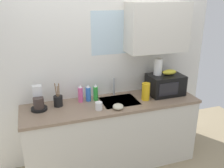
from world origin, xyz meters
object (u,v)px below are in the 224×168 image
object	(u,v)px
microwave	(165,84)
mug_white	(99,106)
small_bowl	(118,107)
dish_soap_bottle_green	(96,93)
paper_towel_roll	(158,67)
coffee_maker	(38,101)
dish_soap_bottle_blue	(88,93)
banana_bunch	(169,72)
cereal_canister	(146,92)
dish_soap_bottle_pink	(80,94)
utensil_crock	(58,101)

from	to	relation	value
microwave	mug_white	bearing A→B (deg)	-169.25
microwave	small_bowl	bearing A→B (deg)	-162.16
microwave	dish_soap_bottle_green	distance (m)	0.96
small_bowl	paper_towel_roll	bearing A→B (deg)	24.04
coffee_maker	dish_soap_bottle_green	size ratio (longest dim) A/B	1.29
dish_soap_bottle_blue	small_bowl	distance (m)	0.45
coffee_maker	mug_white	distance (m)	0.72
dish_soap_bottle_blue	banana_bunch	bearing A→B (deg)	-5.42
coffee_maker	dish_soap_bottle_blue	world-z (taller)	coffee_maker
dish_soap_bottle_blue	cereal_canister	bearing A→B (deg)	-16.09
banana_bunch	coffee_maker	distance (m)	1.72
dish_soap_bottle_green	mug_white	world-z (taller)	dish_soap_bottle_green
dish_soap_bottle_blue	dish_soap_bottle_pink	size ratio (longest dim) A/B	0.96
banana_bunch	dish_soap_bottle_green	size ratio (longest dim) A/B	0.92
dish_soap_bottle_pink	paper_towel_roll	bearing A→B (deg)	-2.87
mug_white	dish_soap_bottle_blue	bearing A→B (deg)	100.62
dish_soap_bottle_blue	mug_white	world-z (taller)	dish_soap_bottle_blue
paper_towel_roll	small_bowl	xyz separation A→B (m)	(-0.67, -0.30, -0.35)
paper_towel_roll	dish_soap_bottle_green	size ratio (longest dim) A/B	1.01
coffee_maker	dish_soap_bottle_blue	bearing A→B (deg)	4.27
utensil_crock	small_bowl	bearing A→B (deg)	-25.90
banana_bunch	dish_soap_bottle_green	bearing A→B (deg)	174.49
paper_towel_roll	small_bowl	world-z (taller)	paper_towel_roll
paper_towel_roll	utensil_crock	xyz separation A→B (m)	(-1.33, 0.02, -0.31)
microwave	mug_white	xyz separation A→B (m)	(-0.99, -0.19, -0.09)
utensil_crock	cereal_canister	bearing A→B (deg)	-8.84
banana_bunch	utensil_crock	world-z (taller)	banana_bunch
dish_soap_bottle_green	small_bowl	world-z (taller)	dish_soap_bottle_green
microwave	dish_soap_bottle_blue	world-z (taller)	microwave
dish_soap_bottle_green	microwave	bearing A→B (deg)	-5.90
paper_towel_roll	dish_soap_bottle_green	distance (m)	0.90
coffee_maker	mug_white	world-z (taller)	coffee_maker
cereal_canister	paper_towel_roll	bearing A→B (deg)	32.01
dish_soap_bottle_green	utensil_crock	bearing A→B (deg)	-176.78
dish_soap_bottle_blue	small_bowl	xyz separation A→B (m)	(0.28, -0.35, -0.07)
paper_towel_roll	mug_white	bearing A→B (deg)	-164.95
banana_bunch	coffee_maker	xyz separation A→B (m)	(-1.71, 0.06, -0.20)
mug_white	paper_towel_roll	bearing A→B (deg)	15.05
banana_bunch	mug_white	world-z (taller)	banana_bunch
paper_towel_roll	dish_soap_bottle_pink	xyz separation A→B (m)	(-1.05, 0.05, -0.27)
paper_towel_roll	dish_soap_bottle_green	xyz separation A→B (m)	(-0.85, 0.05, -0.28)
dish_soap_bottle_blue	dish_soap_bottle_green	bearing A→B (deg)	-4.42
microwave	dish_soap_bottle_green	bearing A→B (deg)	174.10
banana_bunch	cereal_canister	world-z (taller)	banana_bunch
microwave	small_bowl	size ratio (longest dim) A/B	3.54
banana_bunch	small_bowl	bearing A→B (deg)	-163.10
coffee_maker	dish_soap_bottle_pink	bearing A→B (deg)	4.93
paper_towel_roll	microwave	bearing A→B (deg)	-27.38
dish_soap_bottle_green	coffee_maker	bearing A→B (deg)	-176.89
banana_bunch	dish_soap_bottle_green	xyz separation A→B (m)	(-1.00, 0.10, -0.20)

